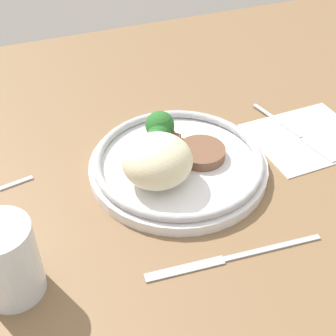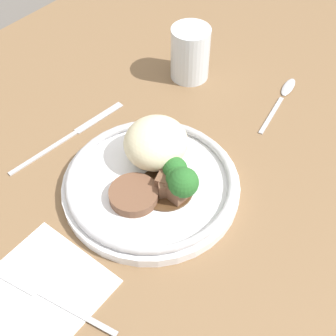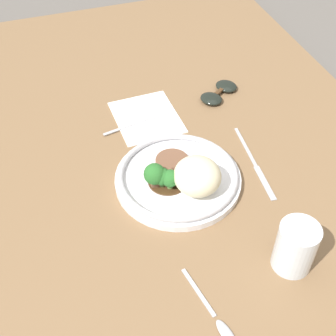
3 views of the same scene
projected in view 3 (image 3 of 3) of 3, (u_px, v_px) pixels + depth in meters
The scene contains 9 objects.
ground_plane at pixel (176, 190), 0.98m from camera, with size 8.00×8.00×0.00m, color #5B5651.
dining_table at pixel (176, 184), 0.96m from camera, with size 1.57×1.01×0.03m.
napkin at pixel (146, 117), 1.09m from camera, with size 0.17×0.15×0.00m.
plate at pixel (180, 177), 0.92m from camera, with size 0.25×0.25×0.08m.
juice_glass at pixel (295, 249), 0.78m from camera, with size 0.07×0.07×0.10m.
fork at pixel (146, 119), 1.08m from camera, with size 0.05×0.18×0.00m.
knife at pixel (255, 164), 0.98m from camera, with size 0.22×0.03×0.00m.
spoon at pixel (219, 323), 0.73m from camera, with size 0.16×0.04×0.01m.
sunglasses at pixel (219, 92), 1.15m from camera, with size 0.11×0.13×0.02m.
Camera 3 is at (0.62, -0.23, 0.72)m, focal length 50.00 mm.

